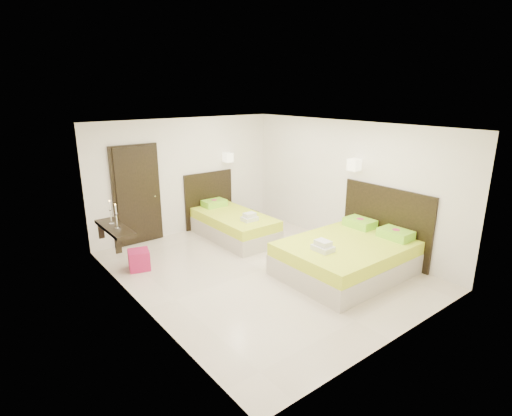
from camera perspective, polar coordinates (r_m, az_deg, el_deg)
floor at (r=7.43m, az=0.82°, el=-8.82°), size 5.50×5.50×0.00m
bed_single at (r=8.94m, az=-3.47°, el=-2.19°), size 1.28×2.13×1.75m
bed_double at (r=7.42m, az=13.17°, el=-6.49°), size 2.29×1.94×1.89m
nightstand at (r=9.75m, az=-1.05°, el=-1.47°), size 0.39×0.34×0.34m
ottoman at (r=7.70m, az=-16.36°, el=-7.12°), size 0.45×0.45×0.36m
door at (r=8.75m, az=-16.61°, el=1.72°), size 1.02×0.15×2.14m
console_shelf at (r=7.54m, az=-19.57°, el=-2.76°), size 0.35×1.20×0.78m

